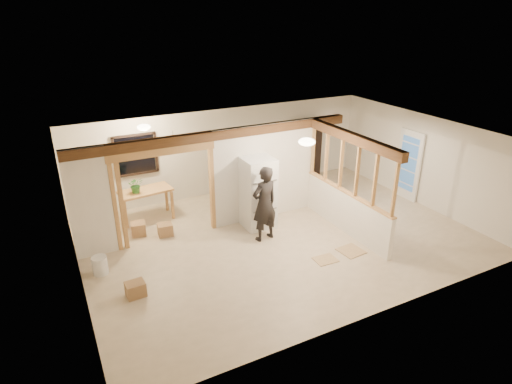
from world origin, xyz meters
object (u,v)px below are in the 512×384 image
shop_vac (86,232)px  bookshelf (306,150)px  refrigerator (258,193)px  woman (264,204)px  work_table (147,205)px

shop_vac → bookshelf: size_ratio=0.35×
refrigerator → woman: (-0.18, -0.68, 0.02)m
refrigerator → work_table: bearing=145.5°
woman → shop_vac: woman is taller
refrigerator → work_table: 2.95m
refrigerator → shop_vac: size_ratio=2.73×
woman → shop_vac: (-3.81, 1.66, -0.59)m
shop_vac → work_table: bearing=22.7°
woman → work_table: 3.25m
woman → bookshelf: bookshelf is taller
bookshelf → work_table: bearing=-173.6°
woman → work_table: bearing=-56.1°
woman → bookshelf: size_ratio=0.97×
work_table → shop_vac: work_table is taller
shop_vac → woman: bearing=-23.5°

